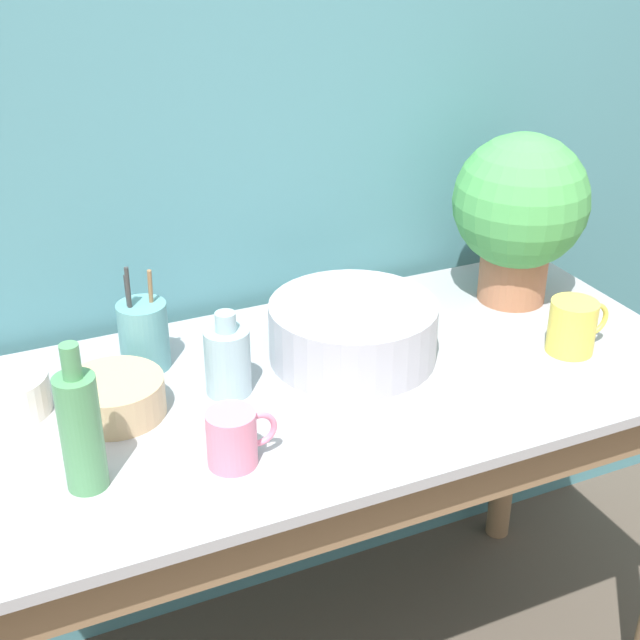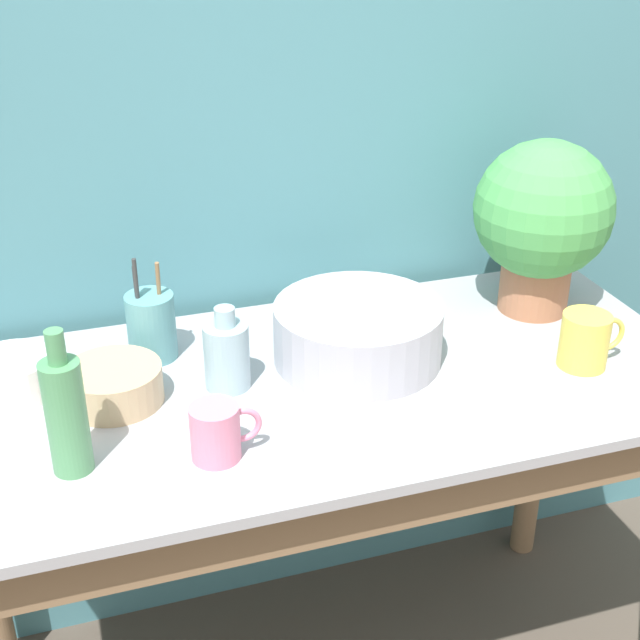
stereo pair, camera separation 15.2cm
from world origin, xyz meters
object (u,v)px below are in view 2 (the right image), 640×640
Objects in this scene: bottle_short at (227,354)px; mug_yellow at (586,340)px; bowl_wash_large at (358,333)px; mug_pink at (217,432)px; bowl_small_tan at (114,385)px; bottle_tall at (66,414)px; bowl_small_enamel_white at (13,375)px; potted_plant at (543,216)px; utensil_cup at (151,326)px.

bottle_short is 1.20× the size of mug_yellow.
bowl_wash_large is 2.43× the size of mug_yellow.
mug_pink is (-0.31, -0.22, -0.01)m from bowl_wash_large.
bottle_tall is at bearing -114.97° from bowl_small_tan.
bowl_small_tan is (-0.19, 0.01, -0.03)m from bottle_short.
bottle_tall is 0.91m from mug_yellow.
bowl_wash_large reaches higher than mug_pink.
bottle_short is at bearing -14.46° from bowl_small_enamel_white.
bowl_small_tan is (0.16, -0.08, -0.00)m from bowl_small_enamel_white.
potted_plant is 0.68m from bottle_short.
mug_pink is 0.68× the size of bowl_small_tan.
bottle_tall reaches higher than bowl_small_tan.
bowl_small_tan is (-0.13, 0.21, -0.01)m from mug_pink.
bowl_wash_large reaches higher than bowl_small_enamel_white.
potted_plant is 1.49× the size of bottle_tall.
bottle_tall is 1.55× the size of bottle_short.
bowl_small_tan is at bearing 122.50° from mug_pink.
bowl_small_enamel_white is at bearing 167.49° from mug_yellow.
bowl_wash_large is at bearing 1.15° from bowl_small_tan.
bowl_small_tan is (-0.44, -0.01, -0.02)m from bowl_wash_large.
bowl_small_enamel_white is 0.85× the size of bowl_small_tan.
utensil_cup reaches higher than bowl_wash_large.
bowl_small_tan is 0.82× the size of utensil_cup.
mug_pink is at bearing -157.01° from potted_plant.
potted_plant is 2.31× the size of bottle_short.
mug_pink is 0.70m from mug_yellow.
bowl_small_enamel_white is 0.70× the size of utensil_cup.
mug_yellow is at bearing -9.48° from bowl_small_tan.
mug_pink is 0.25m from bowl_small_tan.
bottle_short is at bearing 168.60° from mug_yellow.
utensil_cup is at bearing 177.15° from potted_plant.
potted_plant is 1.74× the size of utensil_cup.
bowl_small_tan is at bearing 170.52° from mug_yellow.
bowl_small_enamel_white is at bearing -179.17° from potted_plant.
utensil_cup reaches higher than mug_pink.
utensil_cup is at bearing 12.10° from bowl_small_enamel_white.
bowl_wash_large is 2.17× the size of bowl_small_enamel_white.
potted_plant is at bearing 0.83° from bowl_small_enamel_white.
mug_pink is 0.79× the size of bowl_small_enamel_white.
bowl_wash_large is 0.41m from mug_yellow.
mug_yellow is (0.91, 0.04, -0.05)m from bottle_tall.
bottle_short is 0.37m from bowl_small_enamel_white.
mug_yellow is at bearing -12.51° from bowl_small_enamel_white.
potted_plant reaches higher than utensil_cup.
bowl_wash_large reaches higher than bowl_small_tan.
potted_plant is 2.12× the size of bowl_small_tan.
bottle_tall is 0.22m from mug_pink.
bowl_small_tan is 0.16m from utensil_cup.
bowl_small_tan is at bearing -173.60° from potted_plant.
potted_plant is at bearing 9.16° from bottle_short.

